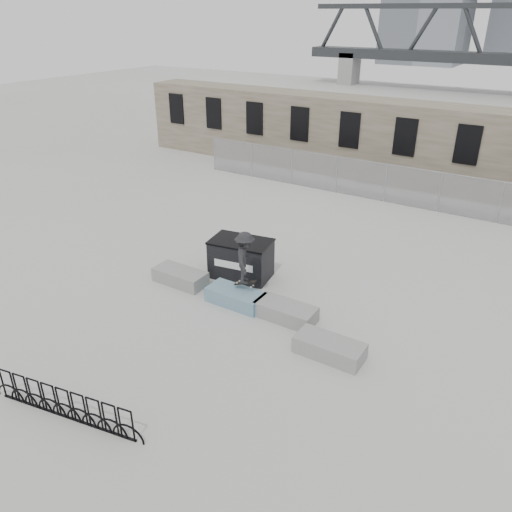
% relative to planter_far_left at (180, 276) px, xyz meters
% --- Properties ---
extents(ground, '(120.00, 120.00, 0.00)m').
position_rel_planter_far_left_xyz_m(ground, '(3.32, -0.07, -0.28)').
color(ground, beige).
rests_on(ground, ground).
extents(stone_wall, '(36.00, 2.58, 4.50)m').
position_rel_planter_far_left_xyz_m(stone_wall, '(3.32, 16.17, 1.97)').
color(stone_wall, '#6A614E').
rests_on(stone_wall, ground).
extents(chainlink_fence, '(22.06, 0.06, 2.02)m').
position_rel_planter_far_left_xyz_m(chainlink_fence, '(3.32, 12.43, 0.75)').
color(chainlink_fence, gray).
rests_on(chainlink_fence, ground).
extents(planter_far_left, '(2.00, 0.90, 0.52)m').
position_rel_planter_far_left_xyz_m(planter_far_left, '(0.00, 0.00, 0.00)').
color(planter_far_left, gray).
rests_on(planter_far_left, ground).
extents(planter_center_left, '(2.00, 0.90, 0.52)m').
position_rel_planter_far_left_xyz_m(planter_center_left, '(2.54, -0.10, 0.00)').
color(planter_center_left, teal).
rests_on(planter_center_left, ground).
extents(planter_center_right, '(2.00, 0.90, 0.52)m').
position_rel_planter_far_left_xyz_m(planter_center_right, '(4.42, -0.01, 0.00)').
color(planter_center_right, gray).
rests_on(planter_center_right, ground).
extents(planter_offset, '(2.00, 0.90, 0.52)m').
position_rel_planter_far_left_xyz_m(planter_offset, '(6.44, -1.01, 0.00)').
color(planter_offset, gray).
rests_on(planter_offset, ground).
extents(dumpster, '(2.42, 1.71, 1.46)m').
position_rel_planter_far_left_xyz_m(dumpster, '(1.59, 1.63, 0.46)').
color(dumpster, black).
rests_on(dumpster, ground).
extents(bike_rack, '(4.43, 0.84, 0.90)m').
position_rel_planter_far_left_xyz_m(bike_rack, '(2.04, -6.73, 0.16)').
color(bike_rack, black).
rests_on(bike_rack, ground).
extents(skateboarder, '(1.17, 1.35, 1.98)m').
position_rel_planter_far_left_xyz_m(skateboarder, '(2.76, 0.15, 1.41)').
color(skateboarder, black).
rests_on(skateboarder, ground).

